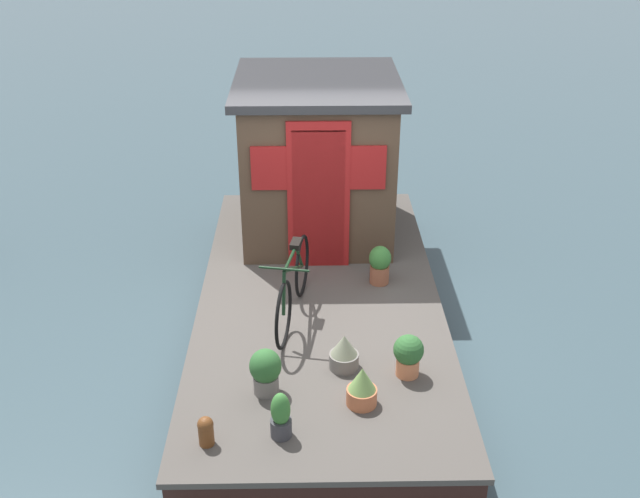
% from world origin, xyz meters
% --- Properties ---
extents(ground_plane, '(60.00, 60.00, 0.00)m').
position_xyz_m(ground_plane, '(0.00, 0.00, 0.00)').
color(ground_plane, '#384C54').
extents(houseboat_deck, '(5.61, 2.68, 0.39)m').
position_xyz_m(houseboat_deck, '(0.00, 0.00, 0.20)').
color(houseboat_deck, '#4C4742').
rests_on(houseboat_deck, ground_plane).
extents(houseboat_cabin, '(2.15, 2.01, 1.99)m').
position_xyz_m(houseboat_cabin, '(1.69, 0.00, 1.40)').
color(houseboat_cabin, '#4C3828').
rests_on(houseboat_cabin, houseboat_deck).
extents(bicycle, '(1.68, 0.50, 0.84)m').
position_xyz_m(bicycle, '(-0.43, 0.28, 0.78)').
color(bicycle, black).
rests_on(bicycle, houseboat_deck).
extents(potted_plant_thyme, '(0.29, 0.29, 0.43)m').
position_xyz_m(potted_plant_thyme, '(-1.44, -0.81, 0.62)').
color(potted_plant_thyme, '#C6754C').
rests_on(potted_plant_thyme, houseboat_deck).
extents(potted_plant_sage, '(0.25, 0.25, 0.46)m').
position_xyz_m(potted_plant_sage, '(0.29, -0.69, 0.63)').
color(potted_plant_sage, '#935138').
rests_on(potted_plant_sage, houseboat_deck).
extents(potted_plant_succulent, '(0.29, 0.29, 0.36)m').
position_xyz_m(potted_plant_succulent, '(-1.32, -0.21, 0.56)').
color(potted_plant_succulent, slate).
rests_on(potted_plant_succulent, houseboat_deck).
extents(potted_plant_mint, '(0.29, 0.29, 0.45)m').
position_xyz_m(potted_plant_mint, '(-1.67, 0.52, 0.63)').
color(potted_plant_mint, slate).
rests_on(potted_plant_mint, houseboat_deck).
extents(potted_plant_basil, '(0.28, 0.28, 0.39)m').
position_xyz_m(potted_plant_basil, '(-1.86, -0.34, 0.58)').
color(potted_plant_basil, '#B2603D').
rests_on(potted_plant_basil, houseboat_deck).
extents(potted_plant_ivy, '(0.18, 0.18, 0.44)m').
position_xyz_m(potted_plant_ivy, '(-2.26, 0.37, 0.60)').
color(potted_plant_ivy, '#38383D').
rests_on(potted_plant_ivy, houseboat_deck).
extents(mooring_bollard, '(0.14, 0.14, 0.27)m').
position_xyz_m(mooring_bollard, '(-2.35, 0.99, 0.54)').
color(mooring_bollard, brown).
rests_on(mooring_bollard, houseboat_deck).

